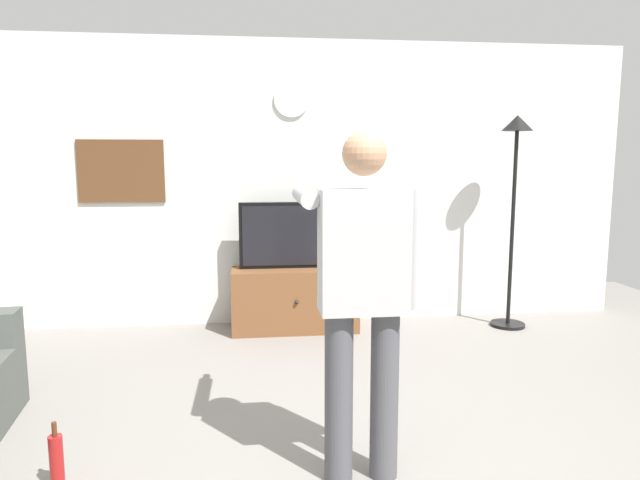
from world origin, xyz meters
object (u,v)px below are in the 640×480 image
(wall_clock, at_px, (291,100))
(beverage_bottle, at_px, (57,462))
(floor_lamp, at_px, (515,178))
(person_standing_nearer_lamp, at_px, (362,287))
(framed_picture, at_px, (121,171))
(television, at_px, (294,235))
(tv_stand, at_px, (295,299))

(wall_clock, bearing_deg, beverage_bottle, -115.82)
(floor_lamp, distance_m, beverage_bottle, 4.29)
(floor_lamp, bearing_deg, person_standing_nearer_lamp, -128.52)
(framed_picture, height_order, person_standing_nearer_lamp, framed_picture)
(television, distance_m, person_standing_nearer_lamp, 2.54)
(television, distance_m, framed_picture, 1.70)
(television, bearing_deg, person_standing_nearer_lamp, -86.66)
(floor_lamp, relative_size, beverage_bottle, 5.69)
(floor_lamp, distance_m, person_standing_nearer_lamp, 3.07)
(tv_stand, relative_size, floor_lamp, 0.59)
(television, relative_size, beverage_bottle, 2.90)
(floor_lamp, xyz_separation_m, beverage_bottle, (-3.36, -2.33, -1.27))
(wall_clock, xyz_separation_m, beverage_bottle, (-1.33, -2.74, -1.99))
(floor_lamp, xyz_separation_m, person_standing_nearer_lamp, (-1.89, -2.37, -0.44))
(wall_clock, distance_m, person_standing_nearer_lamp, 3.02)
(tv_stand, bearing_deg, beverage_bottle, -118.41)
(tv_stand, relative_size, person_standing_nearer_lamp, 0.68)
(person_standing_nearer_lamp, bearing_deg, television, 93.34)
(beverage_bottle, bearing_deg, floor_lamp, 34.75)
(tv_stand, bearing_deg, person_standing_nearer_lamp, -86.60)
(wall_clock, bearing_deg, television, -90.00)
(television, bearing_deg, tv_stand, -90.00)
(tv_stand, distance_m, framed_picture, 1.99)
(framed_picture, relative_size, person_standing_nearer_lamp, 0.45)
(floor_lamp, bearing_deg, tv_stand, 176.67)
(television, distance_m, beverage_bottle, 2.93)
(tv_stand, bearing_deg, wall_clock, 90.00)
(person_standing_nearer_lamp, bearing_deg, wall_clock, 93.05)
(television, relative_size, wall_clock, 3.10)
(floor_lamp, bearing_deg, wall_clock, 168.66)
(framed_picture, distance_m, beverage_bottle, 3.06)
(framed_picture, bearing_deg, wall_clock, -0.18)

